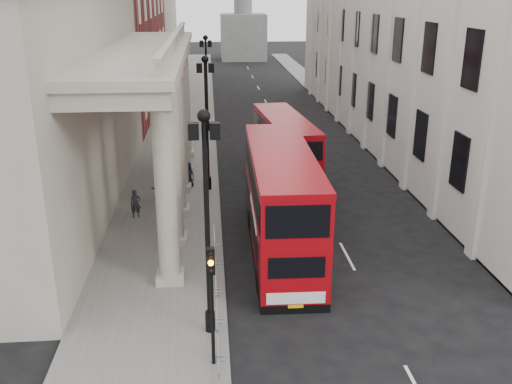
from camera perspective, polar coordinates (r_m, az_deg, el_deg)
sidewalk_west at (r=46.01m, az=-7.79°, el=4.25°), size 6.00×140.00×0.12m
sidewalk_east at (r=47.99m, az=12.35°, el=4.62°), size 3.00×140.00×0.12m
kerb at (r=45.94m, az=-4.10°, el=4.37°), size 0.20×140.00×0.14m
portico_building at (r=34.42m, az=-21.90°, el=8.00°), size 9.00×28.00×12.00m
brick_building at (r=63.16m, az=-14.62°, el=18.01°), size 9.00×32.00×22.00m
west_building_far at (r=94.90m, az=-11.36°, el=17.97°), size 9.00×30.00×20.00m
lamp_post_south at (r=19.69m, az=-4.95°, el=-1.87°), size 1.05×0.44×8.32m
lamp_post_mid at (r=35.08m, az=-4.96°, el=7.71°), size 1.05×0.44×8.32m
lamp_post_north at (r=50.84m, az=-4.97°, el=11.40°), size 1.05×0.44×8.32m
traffic_light at (r=18.63m, az=-4.47°, el=-9.31°), size 0.28×0.33×4.30m
crowd_barriers at (r=20.12m, az=-3.85°, el=-15.05°), size 0.50×18.75×1.10m
bus_near at (r=27.09m, az=2.53°, el=-0.89°), size 3.03×11.68×5.02m
bus_far at (r=37.51m, az=2.91°, el=4.38°), size 3.39×10.22×4.33m
pedestrian_a at (r=32.22m, az=-11.96°, el=-1.16°), size 0.66×0.52×1.58m
pedestrian_b at (r=34.16m, az=-9.75°, el=0.30°), size 0.84×0.65×1.70m
pedestrian_c at (r=36.59m, az=-6.75°, el=1.73°), size 0.96×0.82×1.66m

